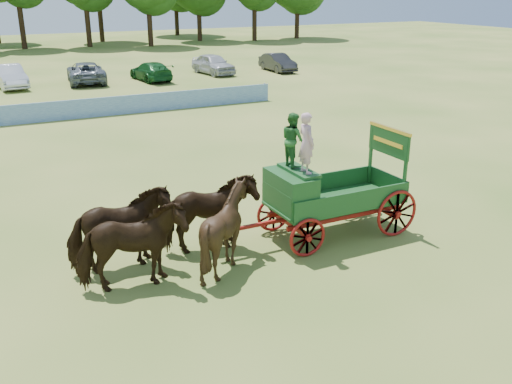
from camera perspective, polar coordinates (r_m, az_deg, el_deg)
name	(u,v)px	position (r m, az deg, el deg)	size (l,w,h in m)	color
ground	(188,245)	(16.18, -6.80, -5.30)	(160.00, 160.00, 0.00)	#9A9245
horse_lead_left	(132,247)	(13.74, -12.33, -5.41)	(1.17, 2.57, 2.17)	black
horse_lead_right	(120,230)	(14.72, -13.44, -3.74)	(1.17, 2.57, 2.17)	black
horse_wheel_left	(225,229)	(14.42, -3.09, -3.68)	(1.75, 1.97, 2.17)	black
horse_wheel_right	(209,214)	(15.36, -4.75, -2.21)	(1.17, 2.57, 2.17)	black
farm_dray	(314,184)	(16.00, 5.80, 0.75)	(6.00, 2.00, 3.78)	maroon
sponsor_banner	(53,111)	(32.68, -19.62, 7.62)	(26.00, 0.08, 1.05)	#1B4F93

